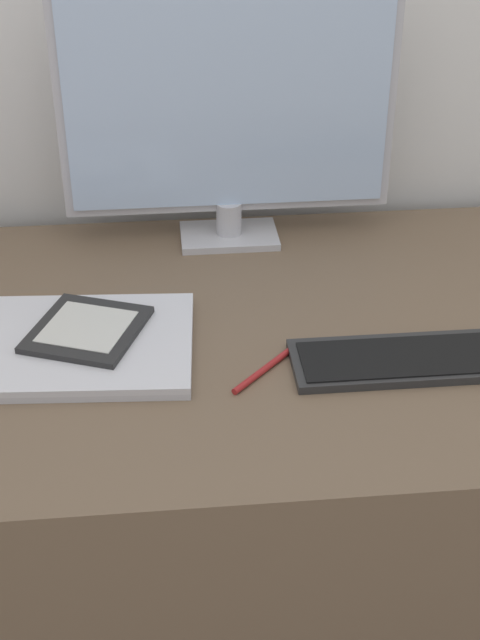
{
  "coord_description": "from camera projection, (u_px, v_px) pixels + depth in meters",
  "views": [
    {
      "loc": [
        -0.17,
        -0.97,
        1.4
      ],
      "look_at": [
        -0.07,
        0.06,
        0.76
      ],
      "focal_mm": 50.0,
      "sensor_mm": 36.0,
      "label": 1
    }
  ],
  "objects": [
    {
      "name": "desk",
      "position": [
        276.0,
        501.0,
        1.5
      ],
      "size": [
        1.44,
        0.75,
        0.7
      ],
      "color": "brown",
      "rests_on": "ground_plane"
    },
    {
      "name": "monitor",
      "position": [
        228.0,
        104.0,
        1.43
      ],
      "size": [
        0.55,
        0.11,
        0.45
      ],
      "color": "#B7B7BC",
      "rests_on": "desk"
    },
    {
      "name": "keyboard",
      "position": [
        411.0,
        359.0,
        1.22
      ],
      "size": [
        0.33,
        0.12,
        0.01
      ],
      "color": "#282828",
      "rests_on": "desk"
    },
    {
      "name": "laptop",
      "position": [
        73.0,
        345.0,
        1.25
      ],
      "size": [
        0.35,
        0.27,
        0.02
      ],
      "color": "#BCBCC1",
      "rests_on": "desk"
    },
    {
      "name": "ereader",
      "position": [
        87.0,
        329.0,
        1.26
      ],
      "size": [
        0.19,
        0.2,
        0.01
      ],
      "color": "black",
      "rests_on": "laptop"
    },
    {
      "name": "pen",
      "position": [
        267.0,
        368.0,
        1.21
      ],
      "size": [
        0.11,
        0.11,
        0.01
      ],
      "color": "maroon",
      "rests_on": "desk"
    }
  ]
}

